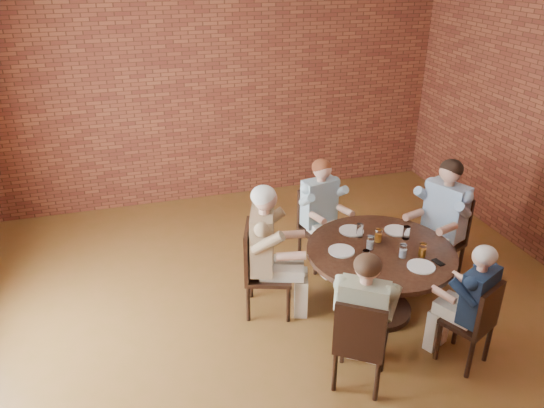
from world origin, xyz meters
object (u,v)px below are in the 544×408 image
object	(u,v)px
diner_c	(269,251)
diner_d	(363,320)
diner_e	(470,306)
chair_b	(317,223)
chair_e	(475,321)
chair_a	(444,233)
chair_c	(259,266)
diner_b	(322,214)
chair_d	(360,341)
dining_table	(379,268)
smartphone	(438,262)
diner_a	(441,221)

from	to	relation	value
diner_c	diner_d	xyz separation A→B (m)	(0.46, -1.21, -0.05)
diner_d	diner_e	bearing A→B (deg)	-147.03
chair_b	chair_e	distance (m)	2.19
chair_b	diner_e	xyz separation A→B (m)	(0.66, -2.01, 0.11)
chair_a	chair_c	world-z (taller)	chair_a
diner_b	chair_d	xyz separation A→B (m)	(-0.43, -1.97, -0.15)
dining_table	chair_b	bearing A→B (deg)	101.83
dining_table	chair_c	xyz separation A→B (m)	(-1.15, 0.39, -0.00)
diner_c	diner_d	size ratio (longest dim) A/B	1.08
chair_c	smartphone	size ratio (longest dim) A/B	7.80
dining_table	smartphone	size ratio (longest dim) A/B	11.73
smartphone	diner_c	bearing A→B (deg)	142.36
diner_d	chair_e	world-z (taller)	diner_d
diner_c	chair_a	bearing A→B (deg)	-68.98
chair_b	diner_e	distance (m)	2.12
diner_b	smartphone	world-z (taller)	diner_b
diner_c	smartphone	world-z (taller)	diner_c
diner_d	chair_d	bearing A→B (deg)	90.00
diner_b	diner_a	bearing A→B (deg)	-40.44
chair_d	diner_d	size ratio (longest dim) A/B	0.71
diner_b	smartphone	xyz separation A→B (m)	(0.62, -1.42, 0.10)
diner_b	smartphone	size ratio (longest dim) A/B	10.47
diner_d	smartphone	size ratio (longest dim) A/B	10.44
chair_a	chair_b	size ratio (longest dim) A/B	1.06
diner_b	chair_c	xyz separation A→B (m)	(-0.93, -0.65, -0.13)
dining_table	chair_d	size ratio (longest dim) A/B	1.59
chair_a	diner_e	world-z (taller)	diner_e
dining_table	diner_a	bearing A→B (deg)	23.31
dining_table	diner_b	world-z (taller)	diner_b
dining_table	chair_e	xyz separation A→B (m)	(0.45, -0.95, -0.05)
diner_d	diner_e	xyz separation A→B (m)	(1.02, -0.03, -0.04)
chair_d	chair_e	distance (m)	1.10
dining_table	diner_a	distance (m)	1.04
chair_c	diner_b	bearing A→B (deg)	-36.38
diner_b	diner_d	distance (m)	1.94
chair_c	diner_c	size ratio (longest dim) A/B	0.69
chair_c	diner_d	size ratio (longest dim) A/B	0.75
chair_b	chair_d	xyz separation A→B (m)	(-0.41, -2.05, -0.00)
diner_a	chair_d	size ratio (longest dim) A/B	1.53
smartphone	chair_b	bearing A→B (deg)	102.09
diner_b	chair_c	world-z (taller)	diner_b
diner_b	smartphone	bearing A→B (deg)	-78.10
diner_d	chair_e	distance (m)	1.07
dining_table	diner_d	bearing A→B (deg)	-124.89
dining_table	diner_d	size ratio (longest dim) A/B	1.12
chair_a	chair_b	distance (m)	1.44
diner_a	diner_e	xyz separation A→B (m)	(-0.52, -1.30, -0.10)
chair_c	diner_a	bearing A→B (deg)	-70.88
chair_a	diner_a	size ratio (longest dim) A/B	0.69
diner_b	diner_e	bearing A→B (deg)	-83.44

